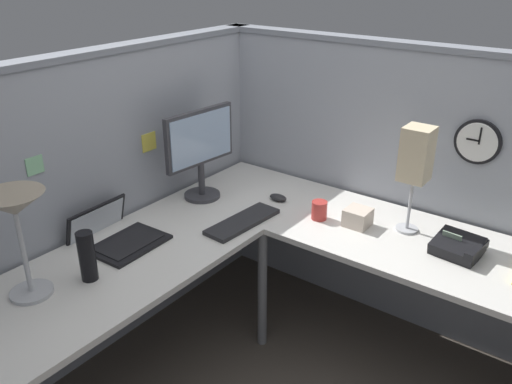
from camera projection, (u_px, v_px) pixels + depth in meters
name	position (u px, v px, depth m)	size (l,w,h in m)	color
ground_plane	(269.00, 371.00, 2.76)	(6.80, 6.80, 0.00)	#4C443D
cubicle_wall_back	(85.00, 215.00, 2.64)	(2.57, 0.12, 1.58)	#999EA8
cubicle_wall_right	(401.00, 189.00, 2.92)	(0.12, 2.37, 1.58)	#999EA8
desk	(260.00, 285.00, 2.36)	(2.35, 2.15, 0.73)	silver
monitor	(200.00, 148.00, 2.86)	(0.46, 0.20, 0.50)	#38383D
laptop	(115.00, 235.00, 2.53)	(0.35, 0.39, 0.22)	black
keyboard	(243.00, 222.00, 2.68)	(0.43, 0.14, 0.02)	#232326
computer_mouse	(278.00, 198.00, 2.93)	(0.06, 0.10, 0.03)	#232326
desk_lamp_dome	(15.00, 213.00, 1.99)	(0.24, 0.24, 0.44)	#B7BABF
thermos_flask	(87.00, 256.00, 2.19)	(0.07, 0.07, 0.22)	black
office_phone	(459.00, 247.00, 2.40)	(0.21, 0.22, 0.11)	black
desk_lamp_paper	(416.00, 157.00, 2.47)	(0.13, 0.13, 0.53)	#B7BABF
coffee_mug	(319.00, 210.00, 2.72)	(0.08, 0.08, 0.10)	#B2332D
tissue_box	(358.00, 217.00, 2.65)	(0.12, 0.12, 0.09)	beige
wall_clock	(478.00, 142.00, 2.53)	(0.04, 0.22, 0.22)	black
pinned_note_leftmost	(149.00, 142.00, 2.79)	(0.09, 0.00, 0.10)	#EAD84C
pinned_note_middle	(35.00, 166.00, 2.28)	(0.08, 0.00, 0.08)	#8CCC99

